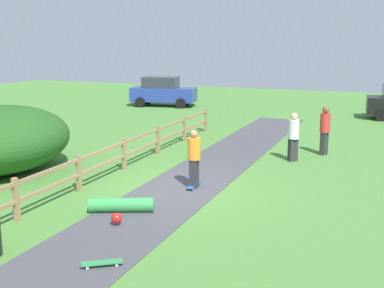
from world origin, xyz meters
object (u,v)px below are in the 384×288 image
(skateboard_loose, at_px, (102,263))
(parked_car_blue, at_px, (163,91))
(skater_fallen, at_px, (121,206))
(bush_large, at_px, (0,139))
(skater_riding, at_px, (194,156))
(bystander_red, at_px, (325,128))
(bystander_white, at_px, (293,135))

(skateboard_loose, height_order, parked_car_blue, parked_car_blue)
(skater_fallen, bearing_deg, bush_large, 160.82)
(parked_car_blue, bearing_deg, skater_riding, -61.35)
(bush_large, xyz_separation_m, bystander_red, (9.61, 6.58, -0.07))
(skater_riding, bearing_deg, skateboard_loose, -86.89)
(bystander_white, bearing_deg, bush_large, -149.45)
(bystander_white, bearing_deg, bystander_red, 57.90)
(skater_fallen, bearing_deg, skateboard_loose, -66.56)
(bystander_red, bearing_deg, parked_car_blue, 139.08)
(skater_riding, distance_m, skater_fallen, 2.96)
(skater_riding, bearing_deg, skater_fallen, -108.33)
(parked_car_blue, bearing_deg, bystander_white, -47.01)
(skater_fallen, bearing_deg, bystander_red, 65.72)
(skater_fallen, bearing_deg, parked_car_blue, 112.75)
(skateboard_loose, xyz_separation_m, bystander_red, (2.67, 11.34, 0.95))
(skater_riding, relative_size, skater_fallen, 1.05)
(bush_large, relative_size, skater_riding, 2.89)
(skater_riding, xyz_separation_m, skater_fallen, (-0.90, -2.71, -0.79))
(bystander_red, bearing_deg, skater_riding, -116.85)
(bush_large, relative_size, skateboard_loose, 6.50)
(bush_large, xyz_separation_m, parked_car_blue, (-2.12, 16.75, -0.14))
(skater_fallen, bearing_deg, bystander_white, 67.45)
(skateboard_loose, bearing_deg, skater_riding, 93.11)
(bystander_white, relative_size, parked_car_blue, 0.40)
(skater_riding, distance_m, skateboard_loose, 5.55)
(skateboard_loose, bearing_deg, parked_car_blue, 112.84)
(bush_large, relative_size, bystander_red, 2.69)
(skateboard_loose, bearing_deg, bush_large, 145.57)
(skater_fallen, xyz_separation_m, parked_car_blue, (-7.86, 18.74, 0.76))
(skater_fallen, relative_size, bystander_white, 0.93)
(skater_fallen, relative_size, skateboard_loose, 2.14)
(bystander_red, height_order, bystander_white, bystander_red)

